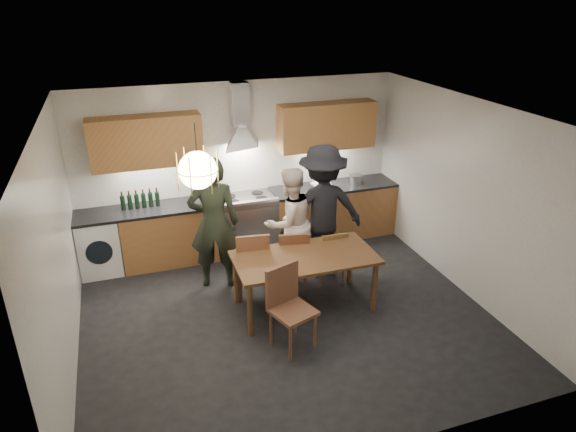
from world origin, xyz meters
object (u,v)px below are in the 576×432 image
object	(u,v)px
chair_back_left	(252,260)
mixing_bowl	(321,186)
person_mid	(290,223)
stock_pot	(356,180)
chair_front	(288,302)
dining_table	(305,262)
person_right	(322,209)
wine_bottles	(140,199)
person_left	(214,223)

from	to	relation	value
chair_back_left	mixing_bowl	bearing A→B (deg)	-131.60
person_mid	stock_pot	bearing A→B (deg)	-163.46
chair_front	person_mid	xyz separation A→B (m)	(0.54, 1.53, 0.24)
chair_back_left	chair_front	distance (m)	1.10
person_mid	chair_front	bearing A→B (deg)	54.94
dining_table	person_right	size ratio (longest dim) A/B	0.95
dining_table	chair_front	size ratio (longest dim) A/B	1.82
person_mid	person_right	distance (m)	0.51
stock_pot	wine_bottles	world-z (taller)	wine_bottles
chair_back_left	stock_pot	size ratio (longest dim) A/B	4.73
person_left	person_right	xyz separation A→B (m)	(1.55, -0.04, 0.01)
person_left	person_mid	bearing A→B (deg)	-167.92
mixing_bowl	stock_pot	world-z (taller)	stock_pot
wine_bottles	person_left	bearing A→B (deg)	-47.26
stock_pot	wine_bottles	bearing A→B (deg)	178.33
mixing_bowl	wine_bottles	world-z (taller)	wine_bottles
person_right	wine_bottles	bearing A→B (deg)	-17.70
chair_front	dining_table	bearing A→B (deg)	35.71
person_left	chair_back_left	bearing A→B (deg)	144.11
person_right	stock_pot	size ratio (longest dim) A/B	9.30
stock_pot	chair_back_left	bearing A→B (deg)	-147.77
person_left	mixing_bowl	size ratio (longest dim) A/B	5.89
mixing_bowl	wine_bottles	size ratio (longest dim) A/B	0.58
chair_back_left	mixing_bowl	size ratio (longest dim) A/B	3.01
person_right	wine_bottles	world-z (taller)	person_right
dining_table	stock_pot	world-z (taller)	stock_pot
dining_table	person_left	bearing A→B (deg)	135.89
person_left	person_right	size ratio (longest dim) A/B	0.99
person_left	person_mid	distance (m)	1.07
chair_front	person_right	size ratio (longest dim) A/B	0.52
dining_table	chair_back_left	size ratio (longest dim) A/B	1.87
dining_table	person_left	world-z (taller)	person_left
chair_back_left	wine_bottles	bearing A→B (deg)	-41.30
dining_table	person_right	distance (m)	1.12
mixing_bowl	chair_back_left	bearing A→B (deg)	-138.62
chair_back_left	wine_bottles	size ratio (longest dim) A/B	1.74
chair_front	person_left	world-z (taller)	person_left
person_left	chair_front	bearing A→B (deg)	122.85
chair_front	person_left	bearing A→B (deg)	88.72
mixing_bowl	stock_pot	bearing A→B (deg)	0.87
chair_front	mixing_bowl	xyz separation A→B (m)	(1.38, 2.42, 0.37)
chair_back_left	dining_table	bearing A→B (deg)	147.30
chair_back_left	person_left	world-z (taller)	person_left
dining_table	stock_pot	size ratio (longest dim) A/B	8.85
chair_back_left	mixing_bowl	distance (m)	2.05
chair_front	stock_pot	xyz separation A→B (m)	(2.00, 2.43, 0.41)
person_mid	mixing_bowl	size ratio (longest dim) A/B	5.08
chair_back_left	stock_pot	distance (m)	2.54
chair_front	person_left	xyz separation A→B (m)	(-0.52, 1.57, 0.37)
chair_back_left	person_right	distance (m)	1.30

